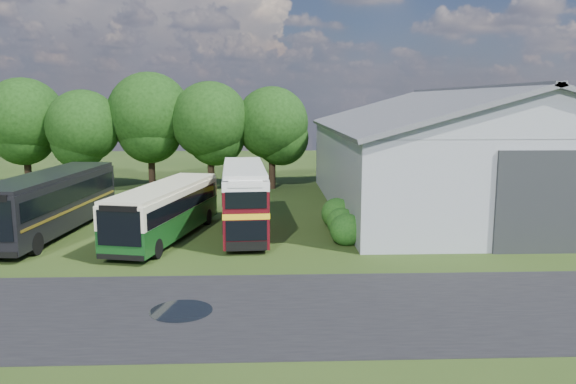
{
  "coord_description": "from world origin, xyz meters",
  "views": [
    {
      "loc": [
        1.53,
        -21.87,
        7.33
      ],
      "look_at": [
        2.68,
        8.0,
        2.42
      ],
      "focal_mm": 35.0,
      "sensor_mm": 36.0,
      "label": 1
    }
  ],
  "objects_px": {
    "bus_green_single": "(165,210)",
    "bus_dark_single": "(50,202)",
    "storage_shed": "(463,147)",
    "bus_maroon_double": "(244,200)"
  },
  "relations": [
    {
      "from": "storage_shed",
      "to": "bus_dark_single",
      "type": "bearing_deg",
      "value": -164.49
    },
    {
      "from": "bus_dark_single",
      "to": "storage_shed",
      "type": "bearing_deg",
      "value": 20.72
    },
    {
      "from": "storage_shed",
      "to": "bus_green_single",
      "type": "bearing_deg",
      "value": -155.96
    },
    {
      "from": "bus_green_single",
      "to": "bus_maroon_double",
      "type": "height_order",
      "value": "bus_maroon_double"
    },
    {
      "from": "bus_green_single",
      "to": "bus_maroon_double",
      "type": "relative_size",
      "value": 1.18
    },
    {
      "from": "storage_shed",
      "to": "bus_maroon_double",
      "type": "xyz_separation_m",
      "value": [
        -14.7,
        -7.59,
        -2.25
      ]
    },
    {
      "from": "bus_green_single",
      "to": "bus_dark_single",
      "type": "distance_m",
      "value": 6.66
    },
    {
      "from": "bus_maroon_double",
      "to": "bus_dark_single",
      "type": "distance_m",
      "value": 10.68
    },
    {
      "from": "bus_green_single",
      "to": "bus_dark_single",
      "type": "height_order",
      "value": "bus_dark_single"
    },
    {
      "from": "bus_maroon_double",
      "to": "bus_green_single",
      "type": "bearing_deg",
      "value": -172.22
    }
  ]
}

